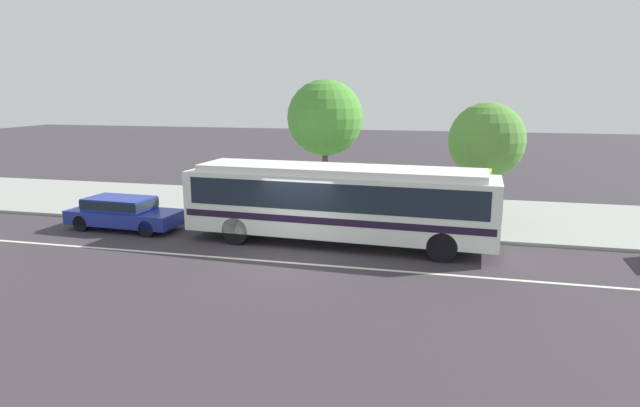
# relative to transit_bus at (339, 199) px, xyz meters

# --- Properties ---
(ground_plane) EXTENTS (120.00, 120.00, 0.00)m
(ground_plane) POSITION_rel_transit_bus_xyz_m (-1.22, -1.76, -1.65)
(ground_plane) COLOR #393339
(sidewalk_slab) EXTENTS (60.00, 8.00, 0.12)m
(sidewalk_slab) POSITION_rel_transit_bus_xyz_m (-1.22, 5.35, -1.59)
(sidewalk_slab) COLOR #989C94
(sidewalk_slab) RESTS_ON ground_plane
(lane_stripe_center) EXTENTS (56.00, 0.16, 0.01)m
(lane_stripe_center) POSITION_rel_transit_bus_xyz_m (-1.22, -2.56, -1.65)
(lane_stripe_center) COLOR silver
(lane_stripe_center) RESTS_ON ground_plane
(transit_bus) EXTENTS (11.21, 3.03, 2.84)m
(transit_bus) POSITION_rel_transit_bus_xyz_m (0.00, 0.00, 0.00)
(transit_bus) COLOR white
(transit_bus) RESTS_ON ground_plane
(sedan_behind_bus) EXTENTS (4.65, 1.99, 1.29)m
(sedan_behind_bus) POSITION_rel_transit_bus_xyz_m (-8.86, 0.07, -0.93)
(sedan_behind_bus) COLOR navy
(sedan_behind_bus) RESTS_ON ground_plane
(pedestrian_waiting_near_sign) EXTENTS (0.36, 0.36, 1.63)m
(pedestrian_waiting_near_sign) POSITION_rel_transit_bus_xyz_m (4.80, 2.61, -0.58)
(pedestrian_waiting_near_sign) COLOR #1D2A4E
(pedestrian_waiting_near_sign) RESTS_ON sidewalk_slab
(bus_stop_sign) EXTENTS (0.17, 0.43, 2.56)m
(bus_stop_sign) POSITION_rel_transit_bus_xyz_m (5.23, 1.83, 0.10)
(bus_stop_sign) COLOR gray
(bus_stop_sign) RESTS_ON sidewalk_slab
(street_tree_near_stop) EXTENTS (3.28, 3.28, 5.85)m
(street_tree_near_stop) POSITION_rel_transit_bus_xyz_m (-1.54, 4.39, 2.66)
(street_tree_near_stop) COLOR brown
(street_tree_near_stop) RESTS_ON sidewalk_slab
(street_tree_mid_block) EXTENTS (3.10, 3.10, 4.91)m
(street_tree_mid_block) POSITION_rel_transit_bus_xyz_m (5.23, 4.51, 1.81)
(street_tree_mid_block) COLOR brown
(street_tree_mid_block) RESTS_ON sidewalk_slab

